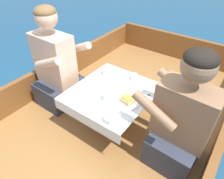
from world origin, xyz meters
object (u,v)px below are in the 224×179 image
sandwich (128,100)px  coffee_cup_port (134,77)px  person_port (56,68)px  coffee_cup_starboard (107,96)px  person_starboard (181,122)px

sandwich → coffee_cup_port: coffee_cup_port is taller
person_port → coffee_cup_port: (0.71, 0.35, -0.01)m
sandwich → coffee_cup_starboard: size_ratio=1.26×
person_starboard → sandwich: (-0.45, -0.02, 0.00)m
person_starboard → coffee_cup_starboard: size_ratio=10.03×
person_starboard → sandwich: size_ratio=7.96×
person_port → coffee_cup_port: person_port is taller
sandwich → coffee_cup_starboard: coffee_cup_starboard is taller
person_port → person_starboard: person_port is taller
coffee_cup_port → coffee_cup_starboard: 0.39m
person_starboard → coffee_cup_starboard: 0.62m
person_starboard → sandwich: bearing=4.5°
person_port → coffee_cup_port: size_ratio=11.06×
coffee_cup_starboard → sandwich: bearing=24.0°
sandwich → coffee_cup_starboard: bearing=-156.0°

